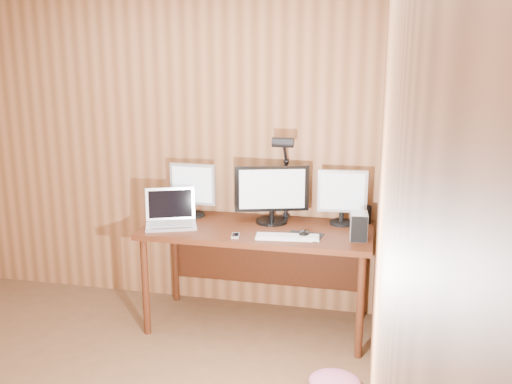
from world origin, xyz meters
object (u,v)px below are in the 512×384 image
(laptop, at_px, (171,216))
(keyboard, at_px, (287,237))
(desk, at_px, (260,241))
(monitor_right, at_px, (342,196))
(speaker, at_px, (367,215))
(desk_lamp, at_px, (284,165))
(mouse, at_px, (304,233))
(hard_drive, at_px, (359,226))
(monitor_center, at_px, (272,193))
(phone, at_px, (236,235))
(monitor_left, at_px, (193,188))

(laptop, distance_m, keyboard, 0.88)
(desk, distance_m, monitor_right, 0.67)
(speaker, bearing_deg, desk, -164.86)
(keyboard, height_order, desk_lamp, desk_lamp)
(mouse, relative_size, desk_lamp, 0.17)
(hard_drive, bearing_deg, monitor_center, 154.04)
(monitor_right, height_order, speaker, monitor_right)
(monitor_right, distance_m, speaker, 0.24)
(monitor_center, bearing_deg, speaker, -6.68)
(monitor_center, height_order, desk_lamp, desk_lamp)
(phone, bearing_deg, desk_lamp, 51.77)
(speaker, bearing_deg, monitor_left, -176.08)
(keyboard, bearing_deg, monitor_left, 147.99)
(monitor_center, height_order, speaker, monitor_center)
(monitor_right, bearing_deg, desk, -171.83)
(monitor_right, relative_size, phone, 3.55)
(phone, xyz_separation_m, speaker, (0.85, 0.50, 0.06))
(desk, relative_size, monitor_right, 4.03)
(keyboard, relative_size, phone, 3.83)
(monitor_right, xyz_separation_m, phone, (-0.67, -0.44, -0.21))
(keyboard, distance_m, hard_drive, 0.47)
(monitor_center, relative_size, mouse, 4.51)
(desk, height_order, hard_drive, hard_drive)
(mouse, bearing_deg, monitor_center, 150.40)
(desk_lamp, bearing_deg, phone, -129.70)
(desk, xyz_separation_m, speaker, (0.75, 0.20, 0.19))
(keyboard, relative_size, speaker, 3.27)
(monitor_left, xyz_separation_m, keyboard, (0.78, -0.38, -0.20))
(desk, distance_m, monitor_left, 0.64)
(phone, bearing_deg, monitor_center, 55.84)
(monitor_center, relative_size, desk_lamp, 0.78)
(monitor_center, distance_m, monitor_left, 0.61)
(desk_lamp, bearing_deg, monitor_center, -145.26)
(monitor_right, height_order, laptop, monitor_right)
(desk, relative_size, laptop, 3.74)
(monitor_center, distance_m, speaker, 0.71)
(monitor_center, xyz_separation_m, phone, (-0.17, -0.37, -0.21))
(monitor_left, xyz_separation_m, phone, (0.44, -0.41, -0.21))
(monitor_right, height_order, phone, monitor_right)
(hard_drive, bearing_deg, mouse, 179.78)
(desk, bearing_deg, desk_lamp, 45.91)
(monitor_right, bearing_deg, hard_drive, -72.71)
(desk, bearing_deg, speaker, 15.14)
(monitor_left, bearing_deg, mouse, -16.47)
(laptop, relative_size, desk_lamp, 0.65)
(phone, bearing_deg, desk, 61.99)
(desk, height_order, desk_lamp, desk_lamp)
(desk, xyz_separation_m, phone, (-0.10, -0.30, 0.13))
(mouse, distance_m, speaker, 0.57)
(monitor_left, height_order, desk_lamp, desk_lamp)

